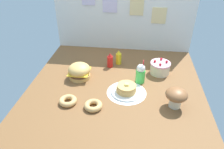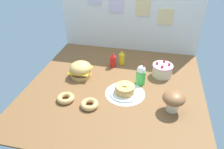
% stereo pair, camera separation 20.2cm
% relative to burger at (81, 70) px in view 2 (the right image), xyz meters
% --- Properties ---
extents(ground_plane, '(2.08, 2.12, 0.02)m').
position_rel_burger_xyz_m(ground_plane, '(0.47, -0.13, -0.10)').
color(ground_plane, brown).
extents(back_wall, '(2.08, 0.04, 1.07)m').
position_rel_burger_xyz_m(back_wall, '(0.47, 0.92, 0.45)').
color(back_wall, silver).
rests_on(back_wall, ground_plane).
extents(doily_mat, '(0.46, 0.46, 0.00)m').
position_rel_burger_xyz_m(doily_mat, '(0.62, -0.25, -0.09)').
color(doily_mat, white).
rests_on(doily_mat, ground_plane).
extents(burger, '(0.28, 0.28, 0.20)m').
position_rel_burger_xyz_m(burger, '(0.00, 0.00, 0.00)').
color(burger, '#DBA859').
rests_on(burger, ground_plane).
extents(pancake_stack, '(0.35, 0.35, 0.12)m').
position_rel_burger_xyz_m(pancake_stack, '(0.61, -0.25, -0.05)').
color(pancake_stack, white).
rests_on(pancake_stack, doily_mat).
extents(layer_cake, '(0.26, 0.26, 0.19)m').
position_rel_burger_xyz_m(layer_cake, '(1.02, 0.23, -0.01)').
color(layer_cake, beige).
rests_on(layer_cake, ground_plane).
extents(ketchup_bottle, '(0.08, 0.08, 0.21)m').
position_rel_burger_xyz_m(ketchup_bottle, '(0.35, 0.32, 0.00)').
color(ketchup_bottle, red).
rests_on(ketchup_bottle, ground_plane).
extents(mustard_bottle, '(0.08, 0.08, 0.21)m').
position_rel_burger_xyz_m(mustard_bottle, '(0.46, 0.42, 0.00)').
color(mustard_bottle, yellow).
rests_on(mustard_bottle, ground_plane).
extents(cream_soda_cup, '(0.11, 0.11, 0.31)m').
position_rel_burger_xyz_m(cream_soda_cup, '(0.77, -0.01, 0.03)').
color(cream_soda_cup, green).
rests_on(cream_soda_cup, ground_plane).
extents(donut_pink_glaze, '(0.19, 0.19, 0.06)m').
position_rel_burger_xyz_m(donut_pink_glaze, '(-0.00, -0.51, -0.06)').
color(donut_pink_glaze, tan).
rests_on(donut_pink_glaze, ground_plane).
extents(donut_chocolate, '(0.19, 0.19, 0.06)m').
position_rel_burger_xyz_m(donut_chocolate, '(0.29, -0.55, -0.06)').
color(donut_chocolate, tan).
rests_on(donut_chocolate, ground_plane).
extents(mushroom_stool, '(0.23, 0.23, 0.22)m').
position_rel_burger_xyz_m(mushroom_stool, '(1.14, -0.42, 0.04)').
color(mushroom_stool, beige).
rests_on(mushroom_stool, ground_plane).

